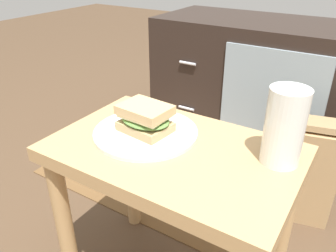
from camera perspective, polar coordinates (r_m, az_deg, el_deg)
side_table at (r=0.82m, az=0.82°, el=-8.94°), size 0.56×0.36×0.46m
tv_cabinet at (r=1.67m, az=15.10°, el=6.89°), size 0.96×0.46×0.58m
area_rug at (r=1.50m, az=0.86°, el=-7.15°), size 1.00×0.68×0.01m
plate at (r=0.82m, az=-3.76°, el=-1.06°), size 0.25×0.25×0.01m
sandwich_front at (r=0.81m, az=-3.84°, el=1.30°), size 0.14×0.11×0.07m
beer_glass at (r=0.72m, az=18.96°, el=-0.30°), size 0.08×0.08×0.16m
paper_bag at (r=1.27m, az=21.67°, el=-6.64°), size 0.24×0.19×0.38m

